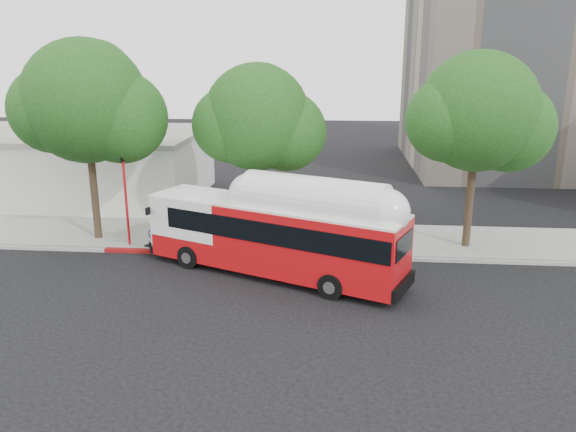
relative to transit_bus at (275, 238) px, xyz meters
name	(u,v)px	position (x,y,z in m)	size (l,w,h in m)	color
ground	(263,291)	(-0.28, -1.69, -1.65)	(120.00, 120.00, 0.00)	black
sidewalk	(280,237)	(-0.28, 4.81, -1.57)	(60.00, 5.00, 0.15)	gray
curb_strip	(274,255)	(-0.28, 2.21, -1.57)	(60.00, 0.30, 0.15)	gray
red_curb_segment	(210,253)	(-3.28, 2.21, -1.57)	(10.00, 0.32, 0.16)	maroon
street_tree_left	(96,106)	(-8.81, 3.87, 4.96)	(6.67, 5.80, 9.74)	#2D2116
street_tree_mid	(266,122)	(-0.88, 4.37, 4.26)	(5.75, 5.00, 8.62)	#2D2116
street_tree_right	(487,116)	(9.15, 4.17, 4.61)	(6.21, 5.40, 9.18)	#2D2116
low_commercial_bldg	(75,164)	(-14.28, 12.31, 0.50)	(16.20, 10.20, 4.25)	silver
transit_bus	(275,238)	(0.00, 0.00, 0.00)	(11.76, 6.63, 3.53)	#B80C10
signal_pole	(126,202)	(-7.35, 2.87, 0.62)	(0.13, 0.42, 4.43)	red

